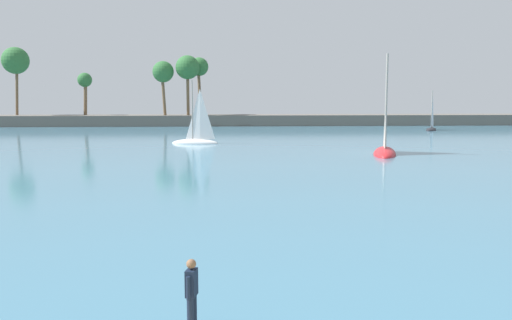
# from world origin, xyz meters

# --- Properties ---
(sea) EXTENTS (220.00, 117.90, 0.06)m
(sea) POSITION_xyz_m (0.00, 65.79, 0.03)
(sea) COLOR teal
(sea) RESTS_ON ground
(palm_headland) EXTENTS (112.29, 6.08, 12.82)m
(palm_headland) POSITION_xyz_m (-4.30, 84.78, 2.48)
(palm_headland) COLOR #605B54
(palm_headland) RESTS_ON ground
(person_at_waterline) EXTENTS (0.27, 0.54, 1.67)m
(person_at_waterline) POSITION_xyz_m (-1.78, 6.93, 0.89)
(person_at_waterline) COLOR #141E33
(person_at_waterline) RESTS_ON ground
(sailboat_near_shore) EXTENTS (5.04, 2.17, 7.07)m
(sailboat_near_shore) POSITION_xyz_m (-4.08, 51.49, 0.70)
(sailboat_near_shore) COLOR white
(sailboat_near_shore) RESTS_ON sea
(sailboat_mid_bay) EXTENTS (3.60, 6.54, 9.08)m
(sailboat_mid_bay) POSITION_xyz_m (12.58, 40.41, 0.88)
(sailboat_mid_bay) COLOR red
(sailboat_mid_bay) RESTS_ON sea
(sailboat_toward_headland) EXTENTS (3.26, 4.25, 6.09)m
(sailboat_toward_headland) POSITION_xyz_m (28.48, 70.38, 0.61)
(sailboat_toward_headland) COLOR black
(sailboat_toward_headland) RESTS_ON sea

